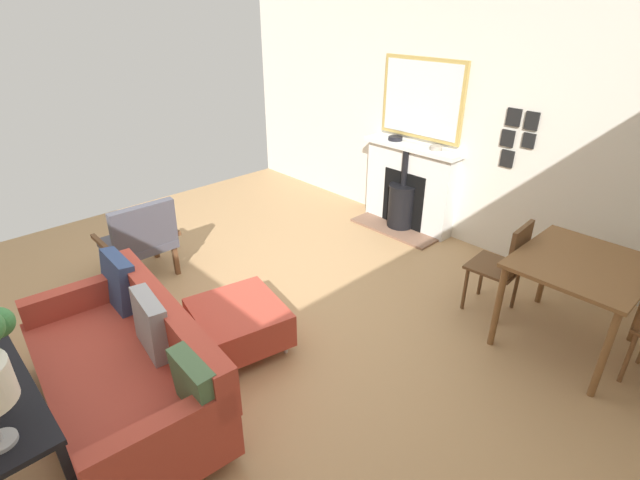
{
  "coord_description": "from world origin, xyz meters",
  "views": [
    {
      "loc": [
        1.72,
        2.87,
        2.46
      ],
      "look_at": [
        -0.62,
        0.4,
        0.73
      ],
      "focal_mm": 26.29,
      "sensor_mm": 36.0,
      "label": 1
    }
  ],
  "objects_px": {
    "ottoman": "(239,322)",
    "dining_table": "(580,273)",
    "fireplace": "(407,191)",
    "sofa": "(129,367)",
    "dining_chair_near_fireplace": "(506,262)",
    "mantel_bowl_near": "(395,138)",
    "mantel_bowl_far": "(436,148)",
    "armchair_accent": "(140,238)"
  },
  "relations": [
    {
      "from": "mantel_bowl_far",
      "to": "dining_table",
      "type": "distance_m",
      "value": 2.16
    },
    {
      "from": "sofa",
      "to": "dining_chair_near_fireplace",
      "type": "height_order",
      "value": "dining_chair_near_fireplace"
    },
    {
      "from": "ottoman",
      "to": "dining_table",
      "type": "height_order",
      "value": "dining_table"
    },
    {
      "from": "armchair_accent",
      "to": "dining_chair_near_fireplace",
      "type": "relative_size",
      "value": 0.95
    },
    {
      "from": "mantel_bowl_near",
      "to": "mantel_bowl_far",
      "type": "xyz_separation_m",
      "value": [
        0.0,
        0.56,
        0.0
      ]
    },
    {
      "from": "ottoman",
      "to": "dining_chair_near_fireplace",
      "type": "bearing_deg",
      "value": 148.1
    },
    {
      "from": "ottoman",
      "to": "dining_chair_near_fireplace",
      "type": "height_order",
      "value": "dining_chair_near_fireplace"
    },
    {
      "from": "fireplace",
      "to": "dining_table",
      "type": "height_order",
      "value": "fireplace"
    },
    {
      "from": "fireplace",
      "to": "dining_chair_near_fireplace",
      "type": "distance_m",
      "value": 1.88
    },
    {
      "from": "mantel_bowl_far",
      "to": "dining_chair_near_fireplace",
      "type": "xyz_separation_m",
      "value": [
        0.88,
        1.36,
        -0.53
      ]
    },
    {
      "from": "mantel_bowl_near",
      "to": "armchair_accent",
      "type": "bearing_deg",
      "value": -14.81
    },
    {
      "from": "ottoman",
      "to": "dining_table",
      "type": "bearing_deg",
      "value": 137.31
    },
    {
      "from": "fireplace",
      "to": "armchair_accent",
      "type": "distance_m",
      "value": 3.02
    },
    {
      "from": "sofa",
      "to": "ottoman",
      "type": "relative_size",
      "value": 2.21
    },
    {
      "from": "dining_table",
      "to": "fireplace",
      "type": "bearing_deg",
      "value": -111.16
    },
    {
      "from": "mantel_bowl_far",
      "to": "dining_chair_near_fireplace",
      "type": "bearing_deg",
      "value": 57.02
    },
    {
      "from": "dining_table",
      "to": "dining_chair_near_fireplace",
      "type": "xyz_separation_m",
      "value": [
        -0.01,
        -0.57,
        -0.14
      ]
    },
    {
      "from": "ottoman",
      "to": "dining_chair_near_fireplace",
      "type": "distance_m",
      "value": 2.27
    },
    {
      "from": "fireplace",
      "to": "armchair_accent",
      "type": "xyz_separation_m",
      "value": [
        2.85,
        -1.01,
        -0.01
      ]
    },
    {
      "from": "armchair_accent",
      "to": "dining_table",
      "type": "relative_size",
      "value": 0.86
    },
    {
      "from": "mantel_bowl_near",
      "to": "dining_chair_near_fireplace",
      "type": "bearing_deg",
      "value": 65.32
    },
    {
      "from": "mantel_bowl_far",
      "to": "ottoman",
      "type": "bearing_deg",
      "value": 3.55
    },
    {
      "from": "mantel_bowl_near",
      "to": "ottoman",
      "type": "xyz_separation_m",
      "value": [
        2.79,
        0.73,
        -0.81
      ]
    },
    {
      "from": "fireplace",
      "to": "dining_table",
      "type": "xyz_separation_m",
      "value": [
        0.87,
        2.24,
        0.2
      ]
    },
    {
      "from": "dining_table",
      "to": "mantel_bowl_near",
      "type": "bearing_deg",
      "value": -109.64
    },
    {
      "from": "mantel_bowl_far",
      "to": "dining_table",
      "type": "relative_size",
      "value": 0.14
    },
    {
      "from": "ottoman",
      "to": "dining_chair_near_fireplace",
      "type": "xyz_separation_m",
      "value": [
        -1.91,
        1.19,
        0.28
      ]
    },
    {
      "from": "dining_chair_near_fireplace",
      "to": "ottoman",
      "type": "bearing_deg",
      "value": -31.9
    },
    {
      "from": "ottoman",
      "to": "dining_chair_near_fireplace",
      "type": "relative_size",
      "value": 0.92
    },
    {
      "from": "dining_chair_near_fireplace",
      "to": "dining_table",
      "type": "bearing_deg",
      "value": 89.46
    },
    {
      "from": "fireplace",
      "to": "mantel_bowl_far",
      "type": "xyz_separation_m",
      "value": [
        -0.02,
        0.31,
        0.59
      ]
    },
    {
      "from": "ottoman",
      "to": "mantel_bowl_near",
      "type": "bearing_deg",
      "value": -165.26
    },
    {
      "from": "armchair_accent",
      "to": "dining_chair_near_fireplace",
      "type": "height_order",
      "value": "dining_chair_near_fireplace"
    },
    {
      "from": "mantel_bowl_near",
      "to": "ottoman",
      "type": "bearing_deg",
      "value": 14.74
    },
    {
      "from": "mantel_bowl_far",
      "to": "armchair_accent",
      "type": "xyz_separation_m",
      "value": [
        2.87,
        -1.32,
        -0.59
      ]
    },
    {
      "from": "dining_table",
      "to": "mantel_bowl_far",
      "type": "bearing_deg",
      "value": -114.74
    },
    {
      "from": "armchair_accent",
      "to": "dining_chair_near_fireplace",
      "type": "distance_m",
      "value": 3.34
    },
    {
      "from": "sofa",
      "to": "armchair_accent",
      "type": "bearing_deg",
      "value": -117.42
    },
    {
      "from": "sofa",
      "to": "armchair_accent",
      "type": "xyz_separation_m",
      "value": [
        -0.8,
        -1.54,
        0.11
      ]
    },
    {
      "from": "fireplace",
      "to": "mantel_bowl_near",
      "type": "distance_m",
      "value": 0.64
    },
    {
      "from": "mantel_bowl_far",
      "to": "sofa",
      "type": "height_order",
      "value": "mantel_bowl_far"
    },
    {
      "from": "fireplace",
      "to": "sofa",
      "type": "bearing_deg",
      "value": 8.19
    }
  ]
}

